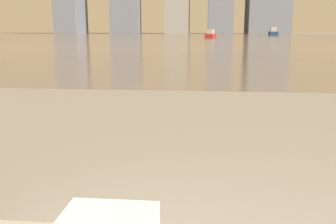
% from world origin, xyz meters
% --- Properties ---
extents(harbor_water, '(180.00, 110.00, 0.01)m').
position_xyz_m(harbor_water, '(0.00, 62.00, 0.01)').
color(harbor_water, gray).
rests_on(harbor_water, ground_plane).
extents(harbor_boat_0, '(1.80, 3.50, 1.25)m').
position_xyz_m(harbor_boat_0, '(1.07, 57.38, 0.45)').
color(harbor_boat_0, maroon).
rests_on(harbor_boat_0, harbor_water).
extents(harbor_boat_1, '(1.92, 4.80, 1.76)m').
position_xyz_m(harbor_boat_1, '(14.78, 83.22, 0.63)').
color(harbor_boat_1, navy).
rests_on(harbor_boat_1, harbor_water).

